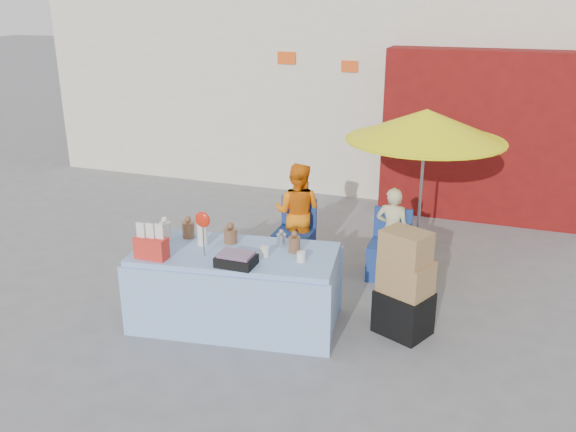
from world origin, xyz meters
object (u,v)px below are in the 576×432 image
at_px(vendor_beige, 392,231).
at_px(umbrella, 426,126).
at_px(box_stack, 405,287).
at_px(vendor_orange, 298,212).
at_px(market_table, 235,286).
at_px(chair_right, 388,258).
at_px(chair_left, 294,245).

xyz_separation_m(vendor_beige, umbrella, (0.30, 0.15, 1.32)).
bearing_deg(box_stack, vendor_orange, 139.20).
bearing_deg(vendor_orange, market_table, 86.45).
relative_size(market_table, box_stack, 2.00).
xyz_separation_m(chair_right, vendor_beige, (0.00, 0.13, 0.31)).
xyz_separation_m(chair_right, umbrella, (0.30, 0.28, 1.64)).
distance_m(chair_left, box_stack, 2.12).
bearing_deg(vendor_orange, chair_right, 172.69).
bearing_deg(chair_right, umbrella, 42.25).
height_order(umbrella, box_stack, umbrella).
distance_m(market_table, box_stack, 1.78).
xyz_separation_m(chair_left, umbrella, (1.55, 0.28, 1.64)).
bearing_deg(chair_left, vendor_orange, 88.69).
xyz_separation_m(vendor_orange, vendor_beige, (1.25, 0.00, -0.10)).
relative_size(vendor_orange, umbrella, 0.64).
bearing_deg(chair_left, box_stack, -39.19).
bearing_deg(chair_left, market_table, -93.73).
bearing_deg(box_stack, chair_left, 141.98).
bearing_deg(chair_right, vendor_orange, 172.69).
distance_m(chair_right, box_stack, 1.38).
relative_size(umbrella, box_stack, 1.82).
bearing_deg(vendor_orange, chair_left, 88.69).
bearing_deg(umbrella, chair_left, -169.61).
xyz_separation_m(market_table, chair_right, (1.33, 1.69, -0.17)).
height_order(vendor_orange, box_stack, vendor_orange).
bearing_deg(chair_left, umbrella, 9.21).
xyz_separation_m(chair_right, box_stack, (0.40, -1.29, 0.27)).
bearing_deg(chair_right, market_table, -129.35).
bearing_deg(vendor_beige, chair_right, 88.69).
distance_m(chair_left, vendor_beige, 1.30).
bearing_deg(box_stack, umbrella, 93.78).
distance_m(vendor_orange, vendor_beige, 1.25).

